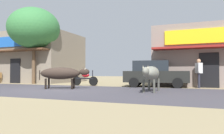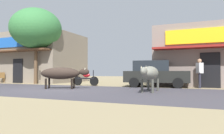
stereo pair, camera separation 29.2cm
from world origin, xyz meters
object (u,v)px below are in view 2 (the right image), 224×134
at_px(parked_motorcycle, 86,79).
at_px(pedestrian_by_shop, 200,71).
at_px(cafe_chair_near_tree, 2,77).
at_px(parked_hatchback_car, 155,74).
at_px(cow_far_dark, 150,73).
at_px(cow_near_brown, 61,73).
at_px(roadside_tree, 36,29).

distance_m(parked_motorcycle, pedestrian_by_shop, 7.32).
bearing_deg(cafe_chair_near_tree, parked_hatchback_car, -0.45).
distance_m(cow_far_dark, pedestrian_by_shop, 4.10).
distance_m(parked_hatchback_car, cow_near_brown, 5.77).
relative_size(cow_near_brown, cafe_chair_near_tree, 3.00).
relative_size(parked_motorcycle, cafe_chair_near_tree, 2.11).
xyz_separation_m(cow_near_brown, cow_far_dark, (5.00, -0.00, 0.01)).
distance_m(parked_hatchback_car, cow_far_dark, 3.61).
distance_m(roadside_tree, cow_near_brown, 7.28).
bearing_deg(roadside_tree, pedestrian_by_shop, -0.62).
bearing_deg(parked_motorcycle, roadside_tree, 173.32).
height_order(cow_near_brown, cow_far_dark, cow_far_dark).
distance_m(roadside_tree, cow_far_dark, 11.38).
bearing_deg(pedestrian_by_shop, parked_hatchback_car, 178.01).
bearing_deg(cow_far_dark, parked_hatchback_car, 97.38).
relative_size(roadside_tree, cow_near_brown, 2.22).
height_order(parked_hatchback_car, pedestrian_by_shop, pedestrian_by_shop).
bearing_deg(pedestrian_by_shop, cow_far_dark, -121.71).
bearing_deg(cow_far_dark, pedestrian_by_shop, 58.29).
bearing_deg(pedestrian_by_shop, roadside_tree, 179.38).
xyz_separation_m(parked_motorcycle, pedestrian_by_shop, (7.28, 0.46, 0.53)).
xyz_separation_m(roadside_tree, pedestrian_by_shop, (12.31, -0.13, -3.48)).
bearing_deg(cow_near_brown, cow_far_dark, -0.01).
bearing_deg(cafe_chair_near_tree, pedestrian_by_shop, -0.70).
relative_size(roadside_tree, pedestrian_by_shop, 3.60).
distance_m(roadside_tree, parked_hatchback_car, 10.36).
height_order(parked_motorcycle, pedestrian_by_shop, pedestrian_by_shop).
height_order(parked_hatchback_car, cafe_chair_near_tree, parked_hatchback_car).
relative_size(cow_near_brown, cow_far_dark, 1.10).
xyz_separation_m(parked_motorcycle, cow_near_brown, (0.13, -3.03, 0.38)).
relative_size(pedestrian_by_shop, cafe_chair_near_tree, 1.86).
bearing_deg(roadside_tree, parked_motorcycle, -6.68).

